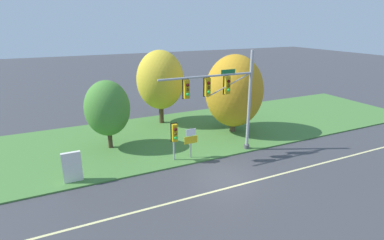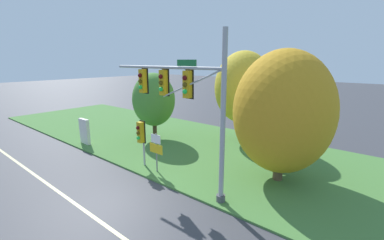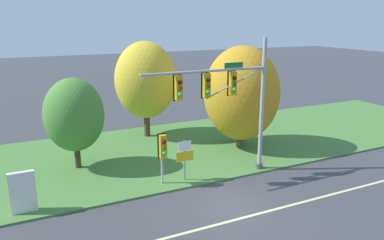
{
  "view_description": "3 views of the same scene",
  "coord_description": "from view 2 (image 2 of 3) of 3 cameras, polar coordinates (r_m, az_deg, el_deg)",
  "views": [
    {
      "loc": [
        -9.16,
        -14.35,
        9.3
      ],
      "look_at": [
        -0.73,
        3.62,
        2.8
      ],
      "focal_mm": 28.0,
      "sensor_mm": 36.0,
      "label": 1
    },
    {
      "loc": [
        9.21,
        -5.79,
        6.23
      ],
      "look_at": [
        1.01,
        4.11,
        3.24
      ],
      "focal_mm": 24.0,
      "sensor_mm": 36.0,
      "label": 2
    },
    {
      "loc": [
        -8.58,
        -13.48,
        8.43
      ],
      "look_at": [
        -0.57,
        3.26,
        3.4
      ],
      "focal_mm": 35.0,
      "sensor_mm": 36.0,
      "label": 3
    }
  ],
  "objects": [
    {
      "name": "pedestrian_signal_near_kerb",
      "position": [
        15.18,
        -11.26,
        -3.17
      ],
      "size": [
        0.46,
        0.55,
        2.75
      ],
      "color": "#9EA0A5",
      "rests_on": "grass_verge"
    },
    {
      "name": "tree_nearest_road",
      "position": [
        20.35,
        -8.49,
        4.48
      ],
      "size": [
        3.33,
        3.33,
        5.23
      ],
      "color": "#423021",
      "rests_on": "grass_verge"
    },
    {
      "name": "tree_left_of_mast",
      "position": [
        19.92,
        11.34,
        7.06
      ],
      "size": [
        4.36,
        4.36,
        6.86
      ],
      "color": "#4C3823",
      "rests_on": "grass_verge"
    },
    {
      "name": "ground_plane",
      "position": [
        12.54,
        -16.49,
        -17.3
      ],
      "size": [
        160.0,
        160.0,
        0.0
      ],
      "primitive_type": "plane",
      "color": "#3D3D42"
    },
    {
      "name": "traffic_signal_mast",
      "position": [
        11.82,
        -1.77,
        5.22
      ],
      "size": [
        7.14,
        0.49,
        7.39
      ],
      "color": "#9EA0A5",
      "rests_on": "grass_verge"
    },
    {
      "name": "tree_behind_signpost",
      "position": [
        13.56,
        19.51,
        1.64
      ],
      "size": [
        4.95,
        4.95,
        6.72
      ],
      "color": "brown",
      "rests_on": "grass_verge"
    },
    {
      "name": "grass_verge",
      "position": [
        17.89,
        6.03,
        -7.19
      ],
      "size": [
        48.0,
        11.5,
        0.1
      ],
      "primitive_type": "cube",
      "color": "#477A38",
      "rests_on": "ground"
    },
    {
      "name": "info_kiosk",
      "position": [
        20.85,
        -22.75,
        -2.36
      ],
      "size": [
        1.1,
        0.24,
        1.9
      ],
      "color": "silver",
      "rests_on": "grass_verge"
    },
    {
      "name": "route_sign_post",
      "position": [
        14.45,
        -7.98,
        -6.08
      ],
      "size": [
        1.0,
        0.08,
        2.22
      ],
      "color": "slate",
      "rests_on": "grass_verge"
    },
    {
      "name": "lane_stripe",
      "position": [
        12.03,
        -21.49,
        -19.08
      ],
      "size": [
        36.0,
        0.16,
        0.01
      ],
      "primitive_type": "cube",
      "color": "beige",
      "rests_on": "ground"
    }
  ]
}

